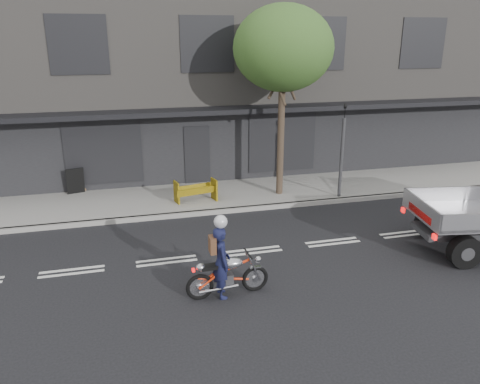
% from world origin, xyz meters
% --- Properties ---
extents(ground, '(80.00, 80.00, 0.00)m').
position_xyz_m(ground, '(0.00, 0.00, 0.00)').
color(ground, black).
rests_on(ground, ground).
extents(sidewalk, '(32.00, 3.20, 0.15)m').
position_xyz_m(sidewalk, '(0.00, 4.70, 0.07)').
color(sidewalk, gray).
rests_on(sidewalk, ground).
extents(kerb, '(32.00, 0.20, 0.15)m').
position_xyz_m(kerb, '(0.00, 3.10, 0.07)').
color(kerb, gray).
rests_on(kerb, ground).
extents(building_main, '(26.00, 10.00, 8.00)m').
position_xyz_m(building_main, '(0.00, 11.30, 4.00)').
color(building_main, slate).
rests_on(building_main, ground).
extents(street_tree, '(3.40, 3.40, 6.74)m').
position_xyz_m(street_tree, '(2.20, 4.20, 5.28)').
color(street_tree, '#382B21').
rests_on(street_tree, ground).
extents(traffic_light_pole, '(0.12, 0.12, 3.50)m').
position_xyz_m(traffic_light_pole, '(4.20, 3.35, 1.65)').
color(traffic_light_pole, '#2D2D30').
rests_on(traffic_light_pole, ground).
extents(motorcycle, '(1.96, 0.57, 1.01)m').
position_xyz_m(motorcycle, '(-1.20, -2.05, 0.52)').
color(motorcycle, black).
rests_on(motorcycle, ground).
extents(rider, '(0.44, 0.64, 1.70)m').
position_xyz_m(rider, '(-1.35, -2.05, 0.85)').
color(rider, '#141737').
rests_on(rider, ground).
extents(construction_barrier, '(1.52, 0.88, 0.80)m').
position_xyz_m(construction_barrier, '(-0.94, 3.89, 0.55)').
color(construction_barrier, yellow).
rests_on(construction_barrier, sidewalk).
extents(sandwich_board, '(0.71, 0.55, 0.99)m').
position_xyz_m(sandwich_board, '(-5.08, 6.00, 0.65)').
color(sandwich_board, black).
rests_on(sandwich_board, sidewalk).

